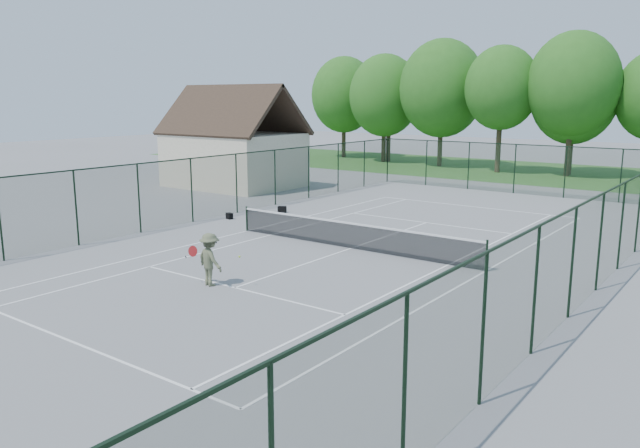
{
  "coord_description": "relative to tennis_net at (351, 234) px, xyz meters",
  "views": [
    {
      "loc": [
        13.12,
        -19.65,
        5.75
      ],
      "look_at": [
        0.0,
        -2.0,
        1.3
      ],
      "focal_mm": 35.0,
      "sensor_mm": 36.0,
      "label": 1
    }
  ],
  "objects": [
    {
      "name": "sports_bag_a",
      "position": [
        -8.11,
        1.54,
        -0.43
      ],
      "size": [
        0.41,
        0.31,
        0.29
      ],
      "primitive_type": "cube",
      "rotation": [
        0.0,
        0.0,
        -0.29
      ],
      "color": "black",
      "rests_on": "ground"
    },
    {
      "name": "sports_bag_b",
      "position": [
        -7.18,
        4.4,
        -0.42
      ],
      "size": [
        0.47,
        0.38,
        0.32
      ],
      "primitive_type": "cube",
      "rotation": [
        0.0,
        0.0,
        0.37
      ],
      "color": "black",
      "rests_on": "ground"
    },
    {
      "name": "tennis_net",
      "position": [
        0.0,
        0.0,
        0.0
      ],
      "size": [
        11.08,
        0.08,
        1.1
      ],
      "color": "black",
      "rests_on": "ground"
    },
    {
      "name": "fence_enclosure",
      "position": [
        0.0,
        0.0,
        0.98
      ],
      "size": [
        18.05,
        36.05,
        3.02
      ],
      "color": "#1A351F",
      "rests_on": "ground"
    },
    {
      "name": "utility_building",
      "position": [
        -16.0,
        10.0,
        2.54
      ],
      "size": [
        8.6,
        6.27,
        6.63
      ],
      "color": "beige",
      "rests_on": "ground"
    },
    {
      "name": "ground",
      "position": [
        0.0,
        0.0,
        -0.58
      ],
      "size": [
        140.0,
        140.0,
        0.0
      ],
      "primitive_type": "plane",
      "color": "gray",
      "rests_on": "ground"
    },
    {
      "name": "tennis_player",
      "position": [
        -0.8,
        -6.65,
        0.26
      ],
      "size": [
        1.77,
        0.95,
        1.67
      ],
      "color": "#5D6144",
      "rests_on": "ground"
    },
    {
      "name": "court_lines",
      "position": [
        0.0,
        0.0,
        -0.57
      ],
      "size": [
        11.05,
        23.85,
        0.01
      ],
      "color": "white",
      "rests_on": "ground"
    },
    {
      "name": "tree_line_far",
      "position": [
        0.0,
        30.0,
        5.42
      ],
      "size": [
        39.4,
        6.4,
        9.7
      ],
      "color": "#453425",
      "rests_on": "ground"
    },
    {
      "name": "grass_far",
      "position": [
        0.0,
        30.0,
        -0.57
      ],
      "size": [
        80.0,
        16.0,
        0.01
      ],
      "primitive_type": "cube",
      "color": "#3B722C",
      "rests_on": "ground"
    }
  ]
}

